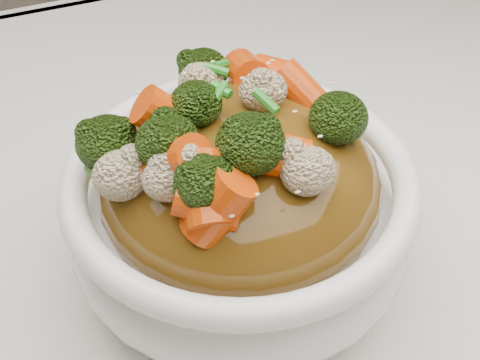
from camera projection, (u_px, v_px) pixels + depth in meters
name	position (u px, v px, depth m)	size (l,w,h in m)	color
tablecloth	(241.00, 223.00, 0.57)	(1.20, 0.80, 0.04)	silver
bowl	(240.00, 217.00, 0.48)	(0.24, 0.24, 0.09)	white
sauce_base	(240.00, 184.00, 0.45)	(0.19, 0.19, 0.11)	#593A0F
carrots	(240.00, 100.00, 0.41)	(0.19, 0.19, 0.06)	#D54206
broccoli	(240.00, 102.00, 0.41)	(0.19, 0.19, 0.05)	black
cauliflower	(240.00, 105.00, 0.41)	(0.19, 0.19, 0.04)	beige
scallions	(240.00, 99.00, 0.41)	(0.14, 0.14, 0.02)	#257F1D
sesame_seeds	(240.00, 99.00, 0.41)	(0.17, 0.17, 0.01)	beige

